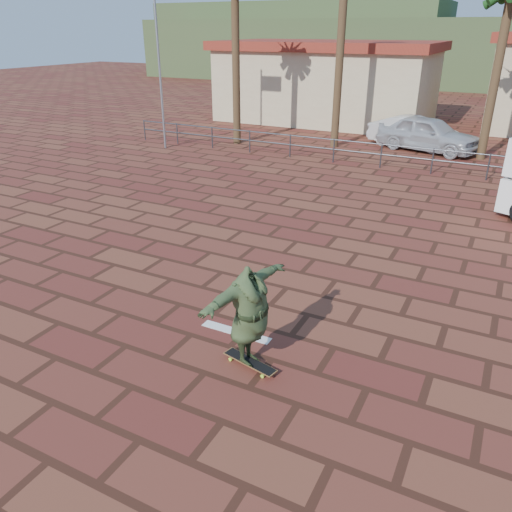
{
  "coord_description": "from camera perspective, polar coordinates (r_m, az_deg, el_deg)",
  "views": [
    {
      "loc": [
        4.65,
        -8.06,
        5.2
      ],
      "look_at": [
        0.26,
        0.47,
        0.8
      ],
      "focal_mm": 35.0,
      "sensor_mm": 36.0,
      "label": 1
    }
  ],
  "objects": [
    {
      "name": "guardrail",
      "position": [
        21.08,
        14.15,
        11.54
      ],
      "size": [
        24.06,
        0.06,
        1.0
      ],
      "color": "#47494F",
      "rests_on": "ground"
    },
    {
      "name": "flagpole",
      "position": [
        23.97,
        -10.93,
        22.91
      ],
      "size": [
        1.3,
        0.1,
        8.0
      ],
      "color": "gray",
      "rests_on": "ground"
    },
    {
      "name": "car_silver",
      "position": [
        24.72,
        19.09,
        13.05
      ],
      "size": [
        4.93,
        3.05,
        1.57
      ],
      "primitive_type": "imported",
      "rotation": [
        0.0,
        0.0,
        1.29
      ],
      "color": "#B5B7BC",
      "rests_on": "ground"
    },
    {
      "name": "paint_stripe",
      "position": [
        9.47,
        -2.29,
        -8.66
      ],
      "size": [
        1.4,
        0.22,
        0.01
      ],
      "primitive_type": "cube",
      "color": "white",
      "rests_on": "ground"
    },
    {
      "name": "car_white",
      "position": [
        25.33,
        17.64,
        13.3
      ],
      "size": [
        4.48,
        2.49,
        1.4
      ],
      "primitive_type": "imported",
      "rotation": [
        0.0,
        0.0,
        1.32
      ],
      "color": "silver",
      "rests_on": "ground"
    },
    {
      "name": "hill_back",
      "position": [
        69.39,
        5.09,
        23.58
      ],
      "size": [
        35.0,
        14.0,
        8.0
      ],
      "primitive_type": "cube",
      "color": "#384C28",
      "rests_on": "ground"
    },
    {
      "name": "hill_front",
      "position": [
        58.29,
        24.29,
        20.51
      ],
      "size": [
        70.0,
        18.0,
        6.0
      ],
      "primitive_type": "cube",
      "color": "#384C28",
      "rests_on": "ground"
    },
    {
      "name": "skateboarder",
      "position": [
        8.06,
        -0.73,
        -6.89
      ],
      "size": [
        0.9,
        2.23,
        1.77
      ],
      "primitive_type": "imported",
      "rotation": [
        0.0,
        0.0,
        1.42
      ],
      "color": "#384927",
      "rests_on": "longboard"
    },
    {
      "name": "longboard",
      "position": [
        8.57,
        -0.7,
        -12.03
      ],
      "size": [
        1.05,
        0.44,
        0.1
      ],
      "rotation": [
        0.0,
        0.0,
        -0.22
      ],
      "color": "olive",
      "rests_on": "ground"
    },
    {
      "name": "building_west",
      "position": [
        32.02,
        8.16,
        19.2
      ],
      "size": [
        12.6,
        7.6,
        4.5
      ],
      "color": "beige",
      "rests_on": "ground"
    },
    {
      "name": "ground",
      "position": [
        10.66,
        -2.41,
        -4.57
      ],
      "size": [
        120.0,
        120.0,
        0.0
      ],
      "primitive_type": "plane",
      "color": "brown",
      "rests_on": "ground"
    }
  ]
}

